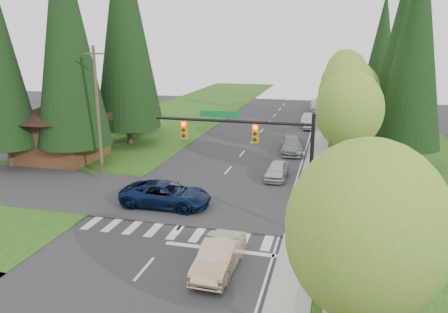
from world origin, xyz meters
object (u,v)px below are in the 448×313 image
at_px(suv_navy, 166,195).
at_px(parked_car_e, 317,106).
at_px(parked_car_c, 312,123).
at_px(parked_car_a, 277,170).
at_px(parked_car_b, 292,145).
at_px(parked_car_d, 308,119).
at_px(sedan_champagne, 219,256).

xyz_separation_m(suv_navy, parked_car_e, (7.54, 42.13, -0.06)).
xyz_separation_m(parked_car_c, parked_car_e, (0.00, 14.16, 0.05)).
height_order(parked_car_a, parked_car_c, parked_car_c).
relative_size(parked_car_b, parked_car_d, 1.08).
xyz_separation_m(suv_navy, parked_car_b, (6.45, 15.80, -0.06)).
distance_m(sedan_champagne, parked_car_a, 14.52).
xyz_separation_m(sedan_champagne, parked_car_d, (1.65, 36.64, 0.07)).
relative_size(parked_car_a, parked_car_c, 0.92).
height_order(sedan_champagne, parked_car_d, parked_car_d).
height_order(sedan_champagne, parked_car_b, parked_car_b).
height_order(parked_car_a, parked_car_e, parked_car_e).
distance_m(suv_navy, parked_car_e, 42.80).
height_order(suv_navy, parked_car_b, suv_navy).
relative_size(parked_car_c, parked_car_e, 0.82).
relative_size(suv_navy, parked_car_d, 1.22).
distance_m(parked_car_b, parked_car_d, 13.92).
relative_size(suv_navy, parked_car_c, 1.38).
xyz_separation_m(sedan_champagne, parked_car_a, (0.75, 14.50, -0.08)).
height_order(parked_car_b, parked_car_d, parked_car_d).
bearing_deg(parked_car_d, parked_car_b, -95.54).
xyz_separation_m(parked_car_c, parked_car_d, (-0.50, 1.74, 0.11)).
distance_m(parked_car_a, parked_car_e, 34.59).
xyz_separation_m(sedan_champagne, parked_car_c, (2.15, 34.90, -0.04)).
relative_size(sedan_champagne, parked_car_c, 1.06).
distance_m(parked_car_d, parked_car_e, 12.43).
relative_size(parked_car_a, parked_car_b, 0.76).
bearing_deg(parked_car_b, parked_car_e, 80.49).
relative_size(suv_navy, parked_car_e, 1.12).
xyz_separation_m(parked_car_a, parked_car_d, (0.90, 22.14, 0.15)).
bearing_deg(parked_car_b, parked_car_c, 77.72).
distance_m(sedan_champagne, parked_car_b, 22.76).
relative_size(parked_car_d, parked_car_e, 0.92).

